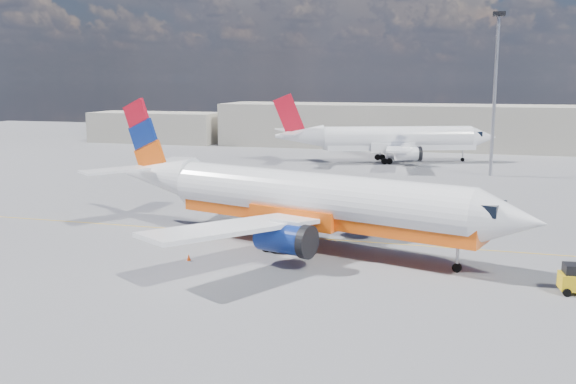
# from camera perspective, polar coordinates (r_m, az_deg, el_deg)

# --- Properties ---
(ground) EXTENTS (240.00, 240.00, 0.00)m
(ground) POSITION_cam_1_polar(r_m,az_deg,el_deg) (50.51, -3.47, -4.60)
(ground) COLOR slate
(ground) RESTS_ON ground
(taxi_line) EXTENTS (70.00, 0.15, 0.01)m
(taxi_line) POSITION_cam_1_polar(r_m,az_deg,el_deg) (53.26, -2.40, -3.81)
(taxi_line) COLOR gold
(taxi_line) RESTS_ON ground
(terminal_main) EXTENTS (70.00, 14.00, 8.00)m
(terminal_main) POSITION_cam_1_polar(r_m,az_deg,el_deg) (121.93, 10.54, 5.77)
(terminal_main) COLOR #BBB4A1
(terminal_main) RESTS_ON ground
(terminal_annex) EXTENTS (26.00, 10.00, 6.00)m
(terminal_annex) POSITION_cam_1_polar(r_m,az_deg,el_deg) (133.38, -11.62, 5.66)
(terminal_annex) COLOR #BBB4A1
(terminal_annex) RESTS_ON ground
(main_jet) EXTENTS (36.86, 28.05, 11.17)m
(main_jet) POSITION_cam_1_polar(r_m,az_deg,el_deg) (48.73, 1.24, -0.64)
(main_jet) COLOR white
(main_jet) RESTS_ON ground
(second_jet) EXTENTS (34.69, 26.28, 10.57)m
(second_jet) POSITION_cam_1_polar(r_m,az_deg,el_deg) (100.12, 9.06, 4.64)
(second_jet) COLOR white
(second_jet) RESTS_ON ground
(traffic_cone) EXTENTS (0.36, 0.36, 0.51)m
(traffic_cone) POSITION_cam_1_polar(r_m,az_deg,el_deg) (46.18, -8.81, -5.79)
(traffic_cone) COLOR white
(traffic_cone) RESTS_ON ground
(floodlight_mast) EXTENTS (1.54, 1.54, 21.15)m
(floodlight_mast) POSITION_cam_1_polar(r_m,az_deg,el_deg) (88.64, 17.96, 9.52)
(floodlight_mast) COLOR #9899A0
(floodlight_mast) RESTS_ON ground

